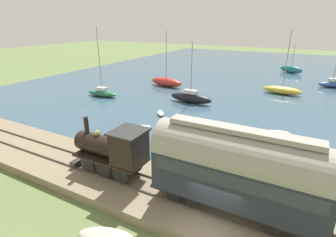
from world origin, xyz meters
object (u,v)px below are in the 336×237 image
Objects in this scene: passenger_coach at (237,168)px; rowboat_mid_harbor at (276,133)px; rowboat_far_out at (161,113)px; sailboat_yellow at (282,90)px; beached_dinghy at (107,237)px; sailboat_teal at (291,69)px; sailboat_blue at (332,84)px; steam_locomotive at (114,148)px; rowboat_near_shore at (140,128)px; sailboat_green at (102,93)px; sailboat_red at (166,82)px; sailboat_black at (191,98)px; rowboat_off_pier at (212,148)px.

passenger_coach is 3.06× the size of rowboat_mid_harbor.
rowboat_far_out is (-0.02, 11.99, -0.08)m from rowboat_mid_harbor.
beached_dinghy is at bearing 177.49° from sailboat_yellow.
sailboat_blue is at bearing -116.00° from sailboat_teal.
sailboat_blue is at bearing -8.78° from passenger_coach.
sailboat_teal is 12.16m from sailboat_blue.
rowboat_mid_harbor is at bearing 146.57° from sailboat_blue.
steam_locomotive is 0.89× the size of sailboat_blue.
steam_locomotive is at bearing 157.80° from rowboat_near_shore.
sailboat_green is 11.10m from rowboat_far_out.
sailboat_blue is (36.35, -5.62, -2.64)m from passenger_coach.
steam_locomotive is 0.62× the size of passenger_coach.
rowboat_mid_harbor is (12.63, -7.97, -2.20)m from steam_locomotive.
sailboat_yellow reaches higher than sailboat_red.
steam_locomotive is at bearing -168.43° from sailboat_black.
sailboat_black is 1.31× the size of sailboat_teal.
sailboat_black is at bearing 40.01° from rowboat_mid_harbor.
sailboat_green is 22.92m from rowboat_mid_harbor.
steam_locomotive is 15.10m from rowboat_mid_harbor.
rowboat_off_pier is 0.85× the size of rowboat_mid_harbor.
passenger_coach is 1.44× the size of sailboat_blue.
beached_dinghy is (-50.47, 3.71, -0.50)m from sailboat_teal.
sailboat_green reaches higher than sailboat_yellow.
rowboat_far_out is (12.61, 11.51, -3.03)m from passenger_coach.
sailboat_teal is at bearing 5.88° from sailboat_yellow.
sailboat_teal is at bearing -19.87° from rowboat_mid_harbor.
sailboat_yellow reaches higher than rowboat_mid_harbor.
beached_dinghy is at bearing 139.74° from rowboat_mid_harbor.
sailboat_teal is (31.22, -21.18, 0.18)m from sailboat_green.
steam_locomotive is 26.61m from sailboat_red.
sailboat_blue is (-10.12, -6.73, -0.15)m from sailboat_teal.
sailboat_red is (9.38, -4.87, 0.17)m from sailboat_green.
sailboat_red reaches higher than sailboat_black.
rowboat_near_shore is at bearing -163.76° from sailboat_teal.
sailboat_green is 1.08× the size of sailboat_red.
sailboat_yellow is 32.64m from beached_dinghy.
sailboat_red is 4.25× the size of rowboat_far_out.
rowboat_far_out is (-23.74, 17.13, -0.39)m from sailboat_blue.
beached_dinghy is at bearing 144.29° from sailboat_blue.
sailboat_black is (-6.36, -7.01, -0.02)m from sailboat_red.
sailboat_teal is (18.09, 0.38, 0.13)m from sailboat_yellow.
sailboat_green reaches higher than rowboat_far_out.
sailboat_teal reaches higher than rowboat_off_pier.
beached_dinghy reaches higher than rowboat_off_pier.
rowboat_far_out is (5.50, 7.97, -0.04)m from rowboat_off_pier.
rowboat_mid_harbor is at bearing -17.69° from beached_dinghy.
sailboat_yellow is 15.80m from rowboat_mid_harbor.
sailboat_teal is (46.48, 1.12, -2.49)m from passenger_coach.
rowboat_far_out is at bearing 171.47° from sailboat_black.
rowboat_off_pier is (7.11, -3.95, -2.24)m from steam_locomotive.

